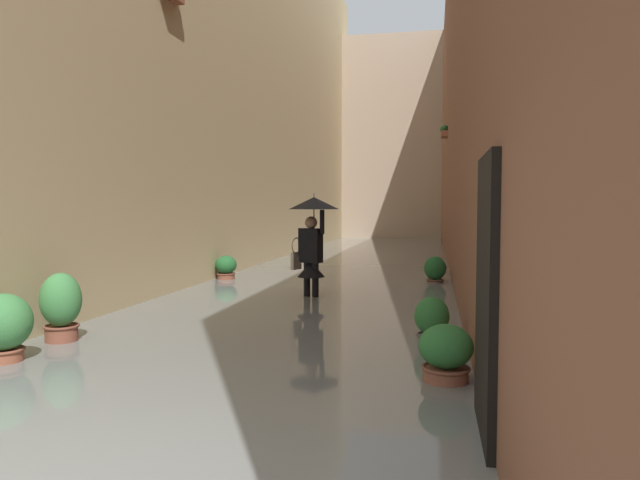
{
  "coord_description": "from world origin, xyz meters",
  "views": [
    {
      "loc": [
        -2.23,
        2.36,
        1.83
      ],
      "look_at": [
        -0.02,
        -8.77,
        1.18
      ],
      "focal_mm": 32.18,
      "sensor_mm": 36.0,
      "label": 1
    }
  ],
  "objects_px": {
    "potted_plant_far_right": "(4,330)",
    "potted_plant_near_left": "(446,361)",
    "potted_plant_near_right": "(61,311)",
    "potted_plant_mid_right": "(226,270)",
    "person_wading": "(312,231)",
    "potted_plant_far_left": "(432,325)",
    "potted_plant_mid_left": "(435,272)"
  },
  "relations": [
    {
      "from": "potted_plant_far_right",
      "to": "potted_plant_near_left",
      "type": "xyz_separation_m",
      "value": [
        -4.55,
        -0.21,
        -0.14
      ]
    },
    {
      "from": "potted_plant_near_right",
      "to": "potted_plant_mid_right",
      "type": "relative_size",
      "value": 1.41
    },
    {
      "from": "person_wading",
      "to": "potted_plant_mid_right",
      "type": "distance_m",
      "value": 3.39
    },
    {
      "from": "potted_plant_far_left",
      "to": "potted_plant_mid_right",
      "type": "distance_m",
      "value": 6.99
    },
    {
      "from": "potted_plant_far_right",
      "to": "person_wading",
      "type": "bearing_deg",
      "value": -114.76
    },
    {
      "from": "person_wading",
      "to": "potted_plant_far_right",
      "type": "bearing_deg",
      "value": 65.24
    },
    {
      "from": "person_wading",
      "to": "potted_plant_near_left",
      "type": "relative_size",
      "value": 2.81
    },
    {
      "from": "person_wading",
      "to": "potted_plant_far_right",
      "type": "relative_size",
      "value": 2.25
    },
    {
      "from": "potted_plant_near_right",
      "to": "potted_plant_mid_right",
      "type": "xyz_separation_m",
      "value": [
        0.18,
        -6.11,
        -0.17
      ]
    },
    {
      "from": "person_wading",
      "to": "potted_plant_mid_right",
      "type": "height_order",
      "value": "person_wading"
    },
    {
      "from": "potted_plant_near_right",
      "to": "potted_plant_mid_left",
      "type": "bearing_deg",
      "value": -124.5
    },
    {
      "from": "potted_plant_far_left",
      "to": "potted_plant_mid_right",
      "type": "height_order",
      "value": "potted_plant_far_left"
    },
    {
      "from": "person_wading",
      "to": "potted_plant_mid_right",
      "type": "bearing_deg",
      "value": -40.85
    },
    {
      "from": "potted_plant_mid_left",
      "to": "person_wading",
      "type": "bearing_deg",
      "value": 48.76
    },
    {
      "from": "potted_plant_mid_left",
      "to": "potted_plant_far_right",
      "type": "bearing_deg",
      "value": 58.98
    },
    {
      "from": "potted_plant_far_left",
      "to": "potted_plant_near_left",
      "type": "height_order",
      "value": "potted_plant_far_left"
    },
    {
      "from": "potted_plant_far_right",
      "to": "potted_plant_mid_right",
      "type": "height_order",
      "value": "potted_plant_far_right"
    },
    {
      "from": "potted_plant_far_right",
      "to": "potted_plant_near_right",
      "type": "height_order",
      "value": "potted_plant_near_right"
    },
    {
      "from": "potted_plant_far_right",
      "to": "potted_plant_near_left",
      "type": "relative_size",
      "value": 1.25
    },
    {
      "from": "potted_plant_near_right",
      "to": "potted_plant_mid_left",
      "type": "height_order",
      "value": "potted_plant_near_right"
    },
    {
      "from": "potted_plant_near_right",
      "to": "potted_plant_mid_left",
      "type": "relative_size",
      "value": 1.36
    },
    {
      "from": "potted_plant_mid_right",
      "to": "potted_plant_near_left",
      "type": "distance_m",
      "value": 8.31
    },
    {
      "from": "potted_plant_far_right",
      "to": "potted_plant_near_left",
      "type": "bearing_deg",
      "value": -177.35
    },
    {
      "from": "person_wading",
      "to": "potted_plant_near_left",
      "type": "bearing_deg",
      "value": 115.79
    },
    {
      "from": "potted_plant_mid_right",
      "to": "potted_plant_near_left",
      "type": "relative_size",
      "value": 0.99
    },
    {
      "from": "potted_plant_far_right",
      "to": "potted_plant_mid_left",
      "type": "height_order",
      "value": "potted_plant_far_right"
    },
    {
      "from": "potted_plant_mid_left",
      "to": "potted_plant_mid_right",
      "type": "distance_m",
      "value": 4.66
    },
    {
      "from": "potted_plant_mid_left",
      "to": "potted_plant_near_left",
      "type": "bearing_deg",
      "value": 90.66
    },
    {
      "from": "person_wading",
      "to": "potted_plant_near_right",
      "type": "bearing_deg",
      "value": 60.39
    },
    {
      "from": "person_wading",
      "to": "potted_plant_far_left",
      "type": "height_order",
      "value": "person_wading"
    },
    {
      "from": "potted_plant_near_left",
      "to": "potted_plant_mid_right",
      "type": "bearing_deg",
      "value": -55.32
    },
    {
      "from": "potted_plant_mid_left",
      "to": "potted_plant_near_left",
      "type": "relative_size",
      "value": 1.04
    }
  ]
}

